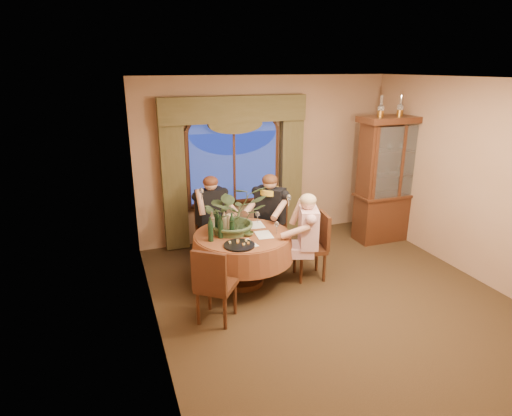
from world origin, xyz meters
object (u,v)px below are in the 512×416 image
object	(u,v)px
oil_lamp_center	(401,105)
chair_back_right	(270,228)
chair_back	(213,230)
stoneware_vase	(230,223)
chair_front_left	(216,284)
wine_bottle_4	(211,229)
olive_bowl	(248,234)
person_scarf	(270,217)
wine_bottle_3	(220,226)
china_cabinet	(393,180)
chair_right	(310,247)
person_pink	(308,239)
wine_bottle_2	(217,221)
centerpiece_plant	(234,190)
wine_bottle_5	(232,225)
dining_table	(243,259)
wine_bottle_1	(212,223)
person_back	(211,218)
wine_bottle_0	(224,223)
oil_lamp_left	(381,106)
oil_lamp_right	(419,105)

from	to	relation	value
oil_lamp_center	chair_back_right	bearing A→B (deg)	179.81
chair_back	stoneware_vase	bearing A→B (deg)	81.97
chair_front_left	wine_bottle_4	xyz separation A→B (m)	(0.11, 0.66, 0.44)
chair_back_right	olive_bowl	world-z (taller)	chair_back_right
person_scarf	wine_bottle_3	bearing A→B (deg)	80.83
chair_front_left	chair_back	bearing A→B (deg)	113.92
china_cabinet	chair_right	world-z (taller)	china_cabinet
wine_bottle_4	china_cabinet	bearing A→B (deg)	13.46
person_pink	wine_bottle_4	distance (m)	1.36
chair_front_left	wine_bottle_2	world-z (taller)	wine_bottle_2
centerpiece_plant	wine_bottle_5	bearing A→B (deg)	-115.71
dining_table	centerpiece_plant	bearing A→B (deg)	114.35
chair_right	centerpiece_plant	distance (m)	1.38
china_cabinet	chair_back_right	distance (m)	2.34
person_pink	wine_bottle_1	distance (m)	1.33
person_back	wine_bottle_4	world-z (taller)	person_back
chair_front_left	wine_bottle_3	bearing A→B (deg)	107.21
china_cabinet	wine_bottle_3	xyz separation A→B (m)	(-3.29, -0.76, -0.16)
oil_lamp_center	person_pink	distance (m)	2.88
chair_back	wine_bottle_5	world-z (taller)	wine_bottle_5
wine_bottle_4	dining_table	bearing A→B (deg)	12.22
centerpiece_plant	wine_bottle_2	size ratio (longest dim) A/B	3.01
chair_back	wine_bottle_4	xyz separation A→B (m)	(-0.29, -1.04, 0.44)
person_pink	olive_bowl	world-z (taller)	person_pink
chair_right	person_pink	distance (m)	0.25
china_cabinet	chair_back	xyz separation A→B (m)	(-3.15, 0.22, -0.60)
centerpiece_plant	wine_bottle_4	xyz separation A→B (m)	(-0.40, -0.25, -0.42)
wine_bottle_3	wine_bottle_4	bearing A→B (deg)	-158.49
chair_back	wine_bottle_2	xyz separation A→B (m)	(-0.13, -0.76, 0.44)
wine_bottle_0	wine_bottle_3	size ratio (longest dim) A/B	1.00
wine_bottle_1	wine_bottle_4	size ratio (longest dim) A/B	1.00
chair_back_right	centerpiece_plant	world-z (taller)	centerpiece_plant
chair_front_left	wine_bottle_1	xyz separation A→B (m)	(0.19, 0.87, 0.44)
wine_bottle_0	wine_bottle_4	world-z (taller)	same
oil_lamp_left	chair_back_right	bearing A→B (deg)	179.77
wine_bottle_1	wine_bottle_4	xyz separation A→B (m)	(-0.08, -0.21, 0.00)
china_cabinet	wine_bottle_2	world-z (taller)	china_cabinet
oil_lamp_center	wine_bottle_1	xyz separation A→B (m)	(-3.36, -0.62, -1.41)
stoneware_vase	chair_back_right	bearing A→B (deg)	35.99
wine_bottle_5	wine_bottle_3	bearing A→B (deg)	-179.88
olive_bowl	wine_bottle_2	size ratio (longest dim) A/B	0.45
person_back	wine_bottle_2	xyz separation A→B (m)	(-0.11, -0.78, 0.23)
chair_front_left	wine_bottle_5	bearing A→B (deg)	96.97
chair_right	oil_lamp_right	bearing A→B (deg)	-60.54
oil_lamp_right	chair_right	world-z (taller)	oil_lamp_right
chair_back	person_back	bearing A→B (deg)	-52.02
stoneware_vase	centerpiece_plant	bearing A→B (deg)	24.15
wine_bottle_2	wine_bottle_4	xyz separation A→B (m)	(-0.16, -0.28, 0.00)
oil_lamp_left	person_pink	size ratio (longest dim) A/B	0.26
chair_right	chair_front_left	distance (m)	1.66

